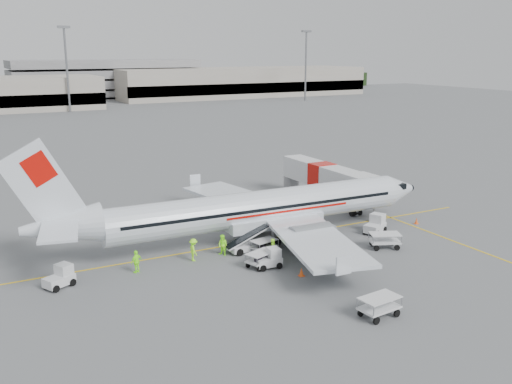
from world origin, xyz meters
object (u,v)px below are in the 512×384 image
belt_loader (249,237)px  tug_mid (268,258)px  aircraft (261,185)px  tug_fore (375,224)px  tug_aft (59,277)px  jet_bridge (322,183)px

belt_loader → tug_mid: 4.06m
tug_mid → aircraft: bearing=70.8°
tug_fore → tug_aft: 27.26m
belt_loader → aircraft: bearing=39.7°
belt_loader → tug_mid: bearing=-98.2°
jet_bridge → tug_fore: (-1.91, -11.26, -1.29)m
belt_loader → tug_fore: (12.16, -1.21, -0.38)m
aircraft → tug_fore: bearing=-16.2°
jet_bridge → tug_mid: (-14.49, -14.06, -1.39)m
jet_bridge → belt_loader: (-14.07, -10.05, -0.91)m
belt_loader → tug_fore: bearing=-7.9°
aircraft → tug_aft: (-17.33, -2.39, -4.16)m
tug_fore → aircraft: bearing=136.6°
tug_mid → tug_aft: size_ratio=0.97×
jet_bridge → tug_fore: bearing=-100.4°
jet_bridge → belt_loader: size_ratio=3.58×
tug_mid → tug_aft: tug_aft is taller
tug_mid → tug_fore: bearing=17.2°
aircraft → tug_mid: size_ratio=18.27×
aircraft → tug_fore: size_ratio=16.13×
belt_loader → tug_fore: size_ratio=2.05×
aircraft → tug_mid: (-2.66, -6.02, -4.18)m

